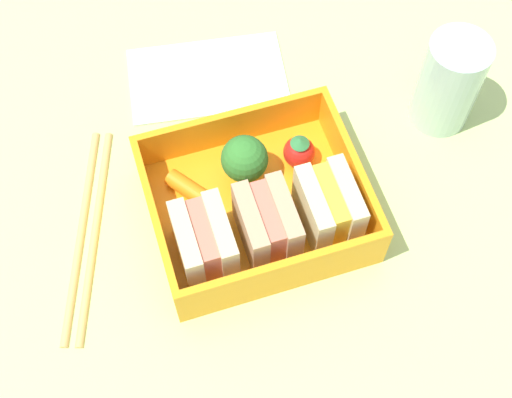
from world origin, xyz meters
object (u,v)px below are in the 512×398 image
sandwich_left (329,206)px  drinking_glass (449,83)px  sandwich_center (204,242)px  strawberry_far_left (299,151)px  broccoli_floret (248,158)px  folded_napkin (212,75)px  chopstick_pair (88,231)px  sandwich_center_left (267,224)px  carrot_stick_far_left (187,188)px

sandwich_left → drinking_glass: drinking_glass is taller
sandwich_center → strawberry_far_left: (-10.07, -6.23, -1.07)cm
broccoli_floret → drinking_glass: size_ratio=0.53×
sandwich_left → folded_napkin: size_ratio=0.40×
sandwich_center → chopstick_pair: size_ratio=0.30×
sandwich_center_left → sandwich_center: 5.17cm
sandwich_center → sandwich_left: bearing=180.0°
chopstick_pair → sandwich_left: bearing=164.1°
drinking_glass → carrot_stick_far_left: bearing=4.0°
broccoli_floret → drinking_glass: 18.91cm
strawberry_far_left → carrot_stick_far_left: (10.00, 0.11, -0.73)cm
carrot_stick_far_left → folded_napkin: bearing=-114.8°
drinking_glass → broccoli_floret: bearing=5.2°
folded_napkin → carrot_stick_far_left: bearing=65.2°
broccoli_floret → strawberry_far_left: bearing=-178.1°
chopstick_pair → drinking_glass: size_ratio=2.08×
drinking_glass → folded_napkin: 21.79cm
sandwich_left → sandwich_center: size_ratio=1.00×
chopstick_pair → folded_napkin: size_ratio=1.31×
sandwich_left → sandwich_center_left: size_ratio=1.00×
carrot_stick_far_left → drinking_glass: size_ratio=0.39×
drinking_glass → folded_napkin: bearing=-29.2°
sandwich_center → broccoli_floret: bearing=-131.8°
sandwich_center_left → carrot_stick_far_left: bearing=-50.2°
sandwich_left → sandwich_center_left: (5.17, 0.00, 0.00)cm
strawberry_far_left → broccoli_floret: 4.83cm
strawberry_far_left → carrot_stick_far_left: size_ratio=0.93×
broccoli_floret → folded_napkin: bearing=-91.0°
sandwich_center → drinking_glass: bearing=-162.2°
sandwich_center → drinking_glass: size_ratio=0.63×
broccoli_floret → folded_napkin: (-0.21, -12.14, -3.86)cm
sandwich_left → folded_napkin: (4.69, -18.21, -3.56)cm
chopstick_pair → drinking_glass: 33.48cm
strawberry_far_left → broccoli_floret: (4.63, 0.15, 1.37)cm
chopstick_pair → sandwich_center: bearing=148.3°
broccoli_floret → folded_napkin: broccoli_floret is taller
broccoli_floret → drinking_glass: drinking_glass is taller
strawberry_far_left → chopstick_pair: 19.09cm
sandwich_center → folded_napkin: size_ratio=0.40×
sandwich_center_left → chopstick_pair: 15.43cm
broccoli_floret → chopstick_pair: size_ratio=0.25×
strawberry_far_left → drinking_glass: bearing=-173.7°
broccoli_floret → chopstick_pair: broccoli_floret is taller
sandwich_left → strawberry_far_left: sandwich_left is taller
sandwich_left → chopstick_pair: size_ratio=0.30×
broccoli_floret → carrot_stick_far_left: (5.37, -0.04, -2.10)cm
carrot_stick_far_left → chopstick_pair: 9.09cm
strawberry_far_left → folded_napkin: strawberry_far_left is taller
sandwich_center → strawberry_far_left: size_ratio=1.75×
sandwich_center_left → broccoli_floret: bearing=-92.5°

